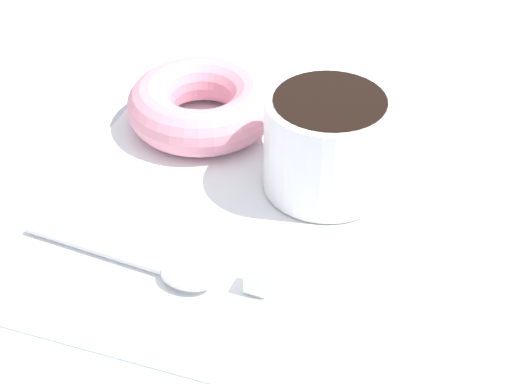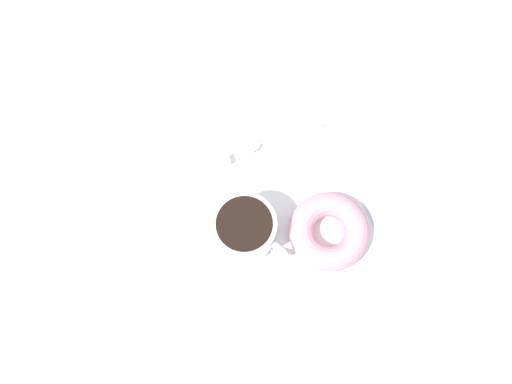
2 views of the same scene
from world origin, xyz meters
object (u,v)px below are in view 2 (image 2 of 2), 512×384
at_px(sugar_cube, 225,160).
at_px(donut, 329,231).
at_px(coffee_cup, 246,229).
at_px(spoon, 262,142).

bearing_deg(sugar_cube, donut, -145.18).
height_order(coffee_cup, spoon, coffee_cup).
distance_m(donut, sugar_cube, 0.19).
relative_size(donut, spoon, 0.84).
bearing_deg(donut, spoon, 15.02).
distance_m(coffee_cup, donut, 0.12).
xyz_separation_m(coffee_cup, spoon, (0.13, -0.07, -0.03)).
height_order(donut, sugar_cube, donut).
height_order(donut, spoon, donut).
xyz_separation_m(coffee_cup, sugar_cube, (0.12, -0.01, -0.03)).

